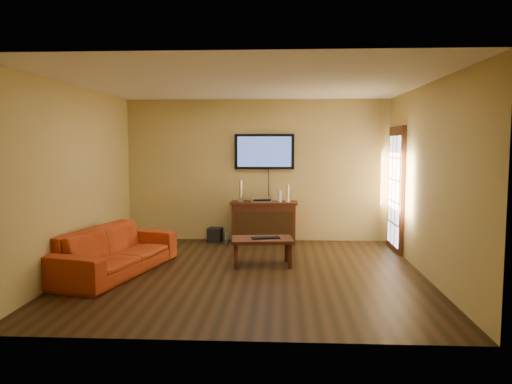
# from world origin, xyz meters

# --- Properties ---
(ground_plane) EXTENTS (5.00, 5.00, 0.00)m
(ground_plane) POSITION_xyz_m (0.00, 0.00, 0.00)
(ground_plane) COLOR black
(ground_plane) RESTS_ON ground
(room_walls) EXTENTS (5.00, 5.00, 5.00)m
(room_walls) POSITION_xyz_m (0.00, 0.62, 1.69)
(room_walls) COLOR tan
(room_walls) RESTS_ON ground
(french_door) EXTENTS (0.07, 1.02, 2.22)m
(french_door) POSITION_xyz_m (2.46, 1.70, 1.05)
(french_door) COLOR #39180C
(french_door) RESTS_ON ground
(media_console) EXTENTS (1.25, 0.48, 0.78)m
(media_console) POSITION_xyz_m (0.14, 2.25, 0.39)
(media_console) COLOR #39180C
(media_console) RESTS_ON ground
(television) EXTENTS (1.13, 0.08, 0.67)m
(television) POSITION_xyz_m (0.14, 2.45, 1.71)
(television) COLOR black
(television) RESTS_ON ground
(coffee_table) EXTENTS (0.97, 0.64, 0.42)m
(coffee_table) POSITION_xyz_m (0.18, 0.49, 0.36)
(coffee_table) COLOR #39180C
(coffee_table) RESTS_ON ground
(sofa) EXTENTS (1.17, 2.35, 0.88)m
(sofa) POSITION_xyz_m (-1.92, -0.11, 0.44)
(sofa) COLOR #A83812
(sofa) RESTS_ON ground
(speaker_left) EXTENTS (0.11, 0.11, 0.40)m
(speaker_left) POSITION_xyz_m (-0.30, 2.27, 0.96)
(speaker_left) COLOR silver
(speaker_left) RESTS_ON media_console
(speaker_right) EXTENTS (0.09, 0.09, 0.33)m
(speaker_right) POSITION_xyz_m (0.59, 2.24, 0.93)
(speaker_right) COLOR silver
(speaker_right) RESTS_ON media_console
(av_receiver) EXTENTS (0.42, 0.34, 0.09)m
(av_receiver) POSITION_xyz_m (0.09, 2.24, 0.82)
(av_receiver) COLOR silver
(av_receiver) RESTS_ON media_console
(game_console) EXTENTS (0.09, 0.17, 0.22)m
(game_console) POSITION_xyz_m (0.43, 2.27, 0.89)
(game_console) COLOR white
(game_console) RESTS_ON media_console
(subwoofer) EXTENTS (0.29, 0.29, 0.26)m
(subwoofer) POSITION_xyz_m (-0.80, 2.29, 0.13)
(subwoofer) COLOR black
(subwoofer) RESTS_ON ground
(bottle) EXTENTS (0.07, 0.07, 0.22)m
(bottle) POSITION_xyz_m (-0.55, 2.00, 0.10)
(bottle) COLOR white
(bottle) RESTS_ON ground
(keyboard) EXTENTS (0.46, 0.26, 0.03)m
(keyboard) POSITION_xyz_m (0.24, 0.47, 0.43)
(keyboard) COLOR black
(keyboard) RESTS_ON coffee_table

